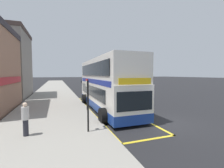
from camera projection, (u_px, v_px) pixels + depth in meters
ground_plane at (84, 86)px, 40.06m from camera, size 260.00×260.00×0.00m
pavement_near at (55, 87)px, 37.70m from camera, size 6.00×76.00×0.14m
double_decker_bus at (106, 86)px, 13.77m from camera, size 3.26×10.96×4.40m
bus_bay_markings at (106, 109)px, 13.88m from camera, size 3.06×14.04×0.01m
bus_stop_sign at (88, 101)px, 8.01m from camera, size 0.09×0.51×2.72m
parked_car_navy_kerbside at (85, 81)px, 55.11m from camera, size 2.09×4.20×1.62m
parked_car_black_behind at (103, 85)px, 34.06m from camera, size 2.09×4.20×1.62m
parked_car_white_far at (94, 82)px, 48.83m from camera, size 2.09×4.20×1.62m
pedestrian_waiting_near_sign at (25, 118)px, 7.42m from camera, size 0.34×0.34×1.63m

